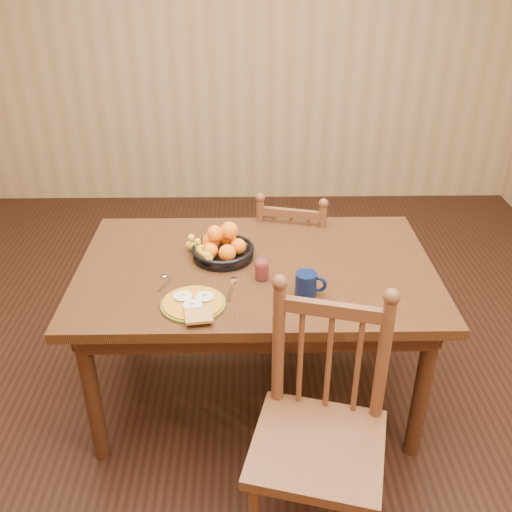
{
  "coord_description": "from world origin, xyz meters",
  "views": [
    {
      "loc": [
        -0.04,
        -2.22,
        2.05
      ],
      "look_at": [
        0.0,
        0.0,
        0.8
      ],
      "focal_mm": 40.0,
      "sensor_mm": 36.0,
      "label": 1
    }
  ],
  "objects_px": {
    "coffee_mug": "(307,284)",
    "fruit_bowl": "(222,247)",
    "breakfast_plate": "(194,304)",
    "dining_table": "(256,282)",
    "chair_near": "(320,434)",
    "chair_far": "(293,264)"
  },
  "relations": [
    {
      "from": "breakfast_plate",
      "to": "fruit_bowl",
      "type": "bearing_deg",
      "value": 76.24
    },
    {
      "from": "chair_near",
      "to": "coffee_mug",
      "type": "xyz_separation_m",
      "value": [
        -0.01,
        0.52,
        0.31
      ]
    },
    {
      "from": "chair_far",
      "to": "coffee_mug",
      "type": "height_order",
      "value": "chair_far"
    },
    {
      "from": "breakfast_plate",
      "to": "fruit_bowl",
      "type": "relative_size",
      "value": 0.91
    },
    {
      "from": "coffee_mug",
      "to": "fruit_bowl",
      "type": "height_order",
      "value": "fruit_bowl"
    },
    {
      "from": "dining_table",
      "to": "chair_near",
      "type": "xyz_separation_m",
      "value": [
        0.22,
        -0.76,
        -0.17
      ]
    },
    {
      "from": "dining_table",
      "to": "fruit_bowl",
      "type": "bearing_deg",
      "value": 152.03
    },
    {
      "from": "chair_far",
      "to": "chair_near",
      "type": "height_order",
      "value": "chair_near"
    },
    {
      "from": "coffee_mug",
      "to": "breakfast_plate",
      "type": "bearing_deg",
      "value": -170.12
    },
    {
      "from": "dining_table",
      "to": "chair_far",
      "type": "xyz_separation_m",
      "value": [
        0.22,
        0.56,
        -0.24
      ]
    },
    {
      "from": "dining_table",
      "to": "chair_near",
      "type": "relative_size",
      "value": 1.58
    },
    {
      "from": "dining_table",
      "to": "breakfast_plate",
      "type": "distance_m",
      "value": 0.42
    },
    {
      "from": "chair_near",
      "to": "coffee_mug",
      "type": "height_order",
      "value": "chair_near"
    },
    {
      "from": "chair_far",
      "to": "breakfast_plate",
      "type": "xyz_separation_m",
      "value": [
        -0.47,
        -0.88,
        0.34
      ]
    },
    {
      "from": "chair_far",
      "to": "fruit_bowl",
      "type": "distance_m",
      "value": 0.72
    },
    {
      "from": "breakfast_plate",
      "to": "fruit_bowl",
      "type": "xyz_separation_m",
      "value": [
        0.1,
        0.4,
        0.04
      ]
    },
    {
      "from": "dining_table",
      "to": "fruit_bowl",
      "type": "distance_m",
      "value": 0.22
    },
    {
      "from": "chair_near",
      "to": "breakfast_plate",
      "type": "xyz_separation_m",
      "value": [
        -0.47,
        0.44,
        0.27
      ]
    },
    {
      "from": "breakfast_plate",
      "to": "coffee_mug",
      "type": "relative_size",
      "value": 2.2
    },
    {
      "from": "breakfast_plate",
      "to": "fruit_bowl",
      "type": "distance_m",
      "value": 0.42
    },
    {
      "from": "fruit_bowl",
      "to": "chair_near",
      "type": "bearing_deg",
      "value": -66.16
    },
    {
      "from": "chair_near",
      "to": "coffee_mug",
      "type": "bearing_deg",
      "value": 105.53
    }
  ]
}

